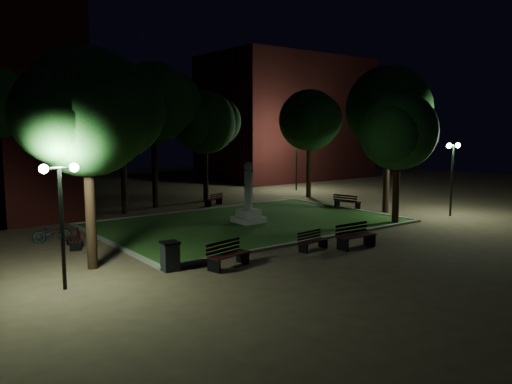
{
  "coord_description": "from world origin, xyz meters",
  "views": [
    {
      "loc": [
        -15.34,
        -18.9,
        4.99
      ],
      "look_at": [
        -0.26,
        1.0,
        1.81
      ],
      "focal_mm": 35.0,
      "sensor_mm": 36.0,
      "label": 1
    }
  ],
  "objects_px": {
    "bench_near_left": "(312,241)",
    "monument": "(248,206)",
    "bench_left_side": "(75,239)",
    "trash_bin": "(170,256)",
    "bicycle": "(52,233)",
    "bench_right_side": "(347,202)",
    "bench_far_side": "(214,200)",
    "bench_west_near": "(227,255)",
    "bench_near_right": "(355,236)"
  },
  "relations": [
    {
      "from": "bench_near_left",
      "to": "monument",
      "type": "bearing_deg",
      "value": 72.62
    },
    {
      "from": "bench_left_side",
      "to": "trash_bin",
      "type": "xyz_separation_m",
      "value": [
        1.61,
        -5.48,
        0.18
      ]
    },
    {
      "from": "bicycle",
      "to": "bench_left_side",
      "type": "bearing_deg",
      "value": -153.67
    },
    {
      "from": "monument",
      "to": "bench_right_side",
      "type": "bearing_deg",
      "value": 1.27
    },
    {
      "from": "bicycle",
      "to": "monument",
      "type": "bearing_deg",
      "value": -89.61
    },
    {
      "from": "bench_right_side",
      "to": "bench_far_side",
      "type": "height_order",
      "value": "bench_right_side"
    },
    {
      "from": "monument",
      "to": "bench_west_near",
      "type": "bearing_deg",
      "value": -131.51
    },
    {
      "from": "monument",
      "to": "trash_bin",
      "type": "bearing_deg",
      "value": -143.91
    },
    {
      "from": "bench_near_left",
      "to": "trash_bin",
      "type": "height_order",
      "value": "trash_bin"
    },
    {
      "from": "bench_left_side",
      "to": "bench_right_side",
      "type": "height_order",
      "value": "bench_right_side"
    },
    {
      "from": "bench_near_left",
      "to": "bench_left_side",
      "type": "distance_m",
      "value": 9.97
    },
    {
      "from": "bench_far_side",
      "to": "bench_right_side",
      "type": "bearing_deg",
      "value": 110.26
    },
    {
      "from": "bench_near_right",
      "to": "bench_left_side",
      "type": "height_order",
      "value": "bench_near_right"
    },
    {
      "from": "bench_left_side",
      "to": "bench_right_side",
      "type": "bearing_deg",
      "value": 101.59
    },
    {
      "from": "bench_near_right",
      "to": "monument",
      "type": "bearing_deg",
      "value": 95.75
    },
    {
      "from": "bench_far_side",
      "to": "bicycle",
      "type": "xyz_separation_m",
      "value": [
        -11.46,
        -4.71,
        0.06
      ]
    },
    {
      "from": "bench_near_left",
      "to": "bench_right_side",
      "type": "relative_size",
      "value": 0.83
    },
    {
      "from": "monument",
      "to": "bench_far_side",
      "type": "height_order",
      "value": "monument"
    },
    {
      "from": "bench_near_right",
      "to": "bicycle",
      "type": "distance_m",
      "value": 13.26
    },
    {
      "from": "bench_left_side",
      "to": "bench_near_left",
      "type": "bearing_deg",
      "value": 62.09
    },
    {
      "from": "monument",
      "to": "bench_right_side",
      "type": "distance_m",
      "value": 7.76
    },
    {
      "from": "bench_near_right",
      "to": "bench_right_side",
      "type": "relative_size",
      "value": 1.06
    },
    {
      "from": "bench_right_side",
      "to": "bench_near_left",
      "type": "bearing_deg",
      "value": 112.99
    },
    {
      "from": "bench_left_side",
      "to": "bench_far_side",
      "type": "relative_size",
      "value": 0.96
    },
    {
      "from": "bench_west_near",
      "to": "trash_bin",
      "type": "xyz_separation_m",
      "value": [
        -1.84,
        0.88,
        0.08
      ]
    },
    {
      "from": "bench_near_right",
      "to": "bench_west_near",
      "type": "distance_m",
      "value": 6.04
    },
    {
      "from": "bicycle",
      "to": "bench_near_right",
      "type": "bearing_deg",
      "value": -120.42
    },
    {
      "from": "bench_right_side",
      "to": "bicycle",
      "type": "height_order",
      "value": "bench_right_side"
    },
    {
      "from": "bench_west_near",
      "to": "bench_near_left",
      "type": "bearing_deg",
      "value": -11.59
    },
    {
      "from": "monument",
      "to": "bench_near_right",
      "type": "relative_size",
      "value": 1.72
    },
    {
      "from": "bench_near_left",
      "to": "trash_bin",
      "type": "distance_m",
      "value": 6.17
    },
    {
      "from": "monument",
      "to": "bench_near_right",
      "type": "xyz_separation_m",
      "value": [
        0.45,
        -7.0,
        -0.48
      ]
    },
    {
      "from": "monument",
      "to": "bench_right_side",
      "type": "relative_size",
      "value": 1.82
    },
    {
      "from": "bench_right_side",
      "to": "trash_bin",
      "type": "xyz_separation_m",
      "value": [
        -15.14,
        -5.56,
        0.1
      ]
    },
    {
      "from": "bench_right_side",
      "to": "bicycle",
      "type": "bearing_deg",
      "value": 72.31
    },
    {
      "from": "bench_near_left",
      "to": "bench_west_near",
      "type": "distance_m",
      "value": 4.27
    },
    {
      "from": "monument",
      "to": "bench_far_side",
      "type": "bearing_deg",
      "value": 72.97
    },
    {
      "from": "trash_bin",
      "to": "bench_near_left",
      "type": "bearing_deg",
      "value": -7.65
    },
    {
      "from": "monument",
      "to": "bench_left_side",
      "type": "xyz_separation_m",
      "value": [
        -9.0,
        0.09,
        -0.6
      ]
    },
    {
      "from": "bench_west_near",
      "to": "bicycle",
      "type": "relative_size",
      "value": 1.13
    },
    {
      "from": "bench_right_side",
      "to": "bench_far_side",
      "type": "bearing_deg",
      "value": 29.89
    },
    {
      "from": "bench_west_near",
      "to": "bench_right_side",
      "type": "height_order",
      "value": "bench_west_near"
    },
    {
      "from": "bench_left_side",
      "to": "bench_far_side",
      "type": "xyz_separation_m",
      "value": [
        11.0,
        6.42,
        0.01
      ]
    },
    {
      "from": "monument",
      "to": "bench_near_right",
      "type": "bearing_deg",
      "value": -86.32
    },
    {
      "from": "bench_right_side",
      "to": "monument",
      "type": "bearing_deg",
      "value": 78.98
    },
    {
      "from": "monument",
      "to": "trash_bin",
      "type": "height_order",
      "value": "monument"
    },
    {
      "from": "monument",
      "to": "bench_west_near",
      "type": "distance_m",
      "value": 8.39
    },
    {
      "from": "bench_near_right",
      "to": "bicycle",
      "type": "height_order",
      "value": "bench_near_right"
    },
    {
      "from": "bench_near_right",
      "to": "bench_far_side",
      "type": "bearing_deg",
      "value": 85.55
    },
    {
      "from": "monument",
      "to": "bench_left_side",
      "type": "distance_m",
      "value": 9.03
    }
  ]
}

